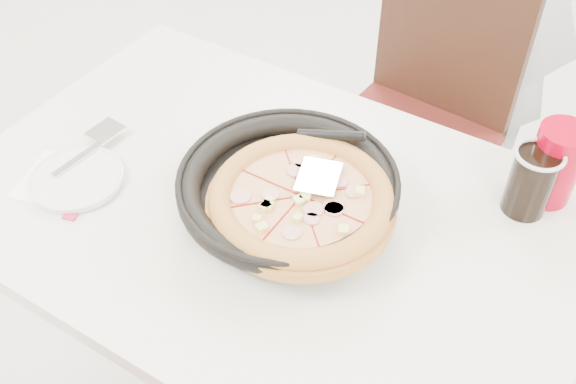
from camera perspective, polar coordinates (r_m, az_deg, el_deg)
The scene contains 11 objects.
main_table at distance 1.58m, azimuth -1.45°, elevation -10.61°, with size 1.20×0.80×0.75m, color white, non-canonical shape.
chair_far at distance 1.89m, azimuth 10.02°, elevation 4.60°, with size 0.42×0.42×0.95m, color black, non-canonical shape.
trivet at distance 1.26m, azimuth -0.46°, elevation -1.08°, with size 0.13×0.13×0.04m, color black.
pizza_pan at distance 1.25m, azimuth 0.00°, elevation -0.26°, with size 0.38×0.38×0.01m, color black.
pizza at distance 1.20m, azimuth 1.12°, elevation -1.05°, with size 0.34×0.34×0.02m, color #BD7D34.
pizza_server at distance 1.21m, azimuth 2.60°, elevation 1.32°, with size 0.07×0.09×0.00m, color silver.
napkin at distance 1.41m, azimuth -18.86°, elevation 0.97°, with size 0.14×0.14×0.00m, color white.
side_plate at distance 1.39m, azimuth -17.43°, elevation 1.07°, with size 0.18×0.18×0.01m, color silver.
fork at distance 1.43m, azimuth -16.77°, elevation 3.13°, with size 0.02×0.17×0.00m, color silver.
cola_glass at distance 1.31m, azimuth 19.84°, elevation 0.72°, with size 0.08×0.08×0.13m, color black.
red_cup at distance 1.35m, azimuth 21.66°, elevation 2.23°, with size 0.09×0.09×0.16m, color #A80017.
Camera 1 is at (0.17, -0.98, 1.67)m, focal length 42.00 mm.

